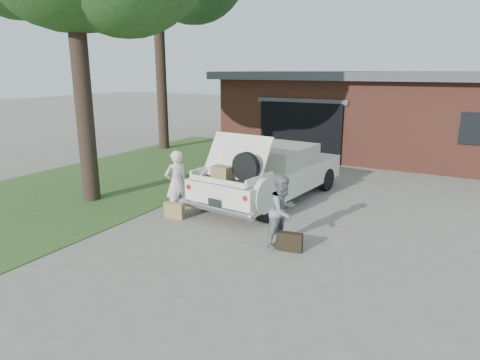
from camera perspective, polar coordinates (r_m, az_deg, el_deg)
The scene contains 8 objects.
ground at distance 8.91m, azimuth -1.88°, elevation -7.72°, with size 90.00×90.00×0.00m, color gray.
grass_strip at distance 14.41m, azimuth -14.68°, elevation 0.54°, with size 6.00×16.00×0.02m, color #2D4C1E.
house at distance 18.91m, azimuth 19.10°, elevation 8.56°, with size 12.80×7.80×3.30m.
sedan at distance 11.33m, azimuth 4.18°, elevation 0.97°, with size 2.42×5.12×1.91m.
woman_left at distance 10.13m, azimuth -8.50°, elevation -0.46°, with size 0.57×0.37×1.57m, color silver.
woman_right at distance 8.36m, azimuth 5.71°, elevation -4.13°, with size 0.69×0.54×1.42m, color gray.
suitcase_left at distance 10.10m, azimuth -8.75°, elevation -4.02°, with size 0.49×0.16×0.38m, color #9C824F.
suitcase_right at distance 8.29m, azimuth 6.70°, elevation -8.19°, with size 0.47×0.15×0.37m, color black.
Camera 1 is at (4.24, -7.07, 3.36)m, focal length 32.00 mm.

